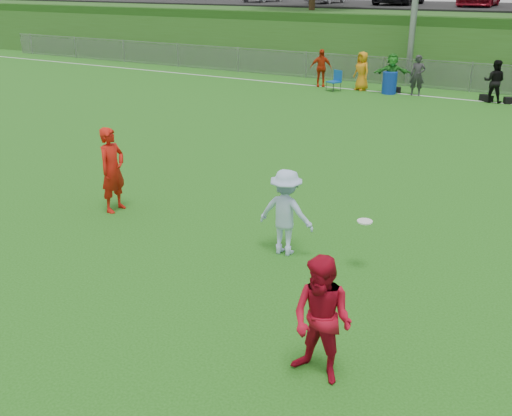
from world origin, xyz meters
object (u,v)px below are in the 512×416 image
Objects in this scene: player_red_left at (112,170)px; player_red_center at (322,320)px; recycling_bin at (390,83)px; player_blue at (286,213)px; frisbee at (365,221)px.

player_red_left is 6.82m from player_red_center.
recycling_bin is at bearing -4.39° from player_red_left.
player_red_left reaches higher than player_red_center.
player_blue is 6.09× the size of frisbee.
player_red_center is 3.06m from frisbee.
player_red_center is at bearing 120.88° from player_blue.
player_blue is at bearing -91.30° from player_red_left.
player_red_left is 16.17m from recycling_bin.
recycling_bin is (1.16, 16.12, -0.45)m from player_red_left.
player_red_center is 6.39× the size of frisbee.
player_red_center is 1.05× the size of player_blue.
recycling_bin is at bearing 105.38° from frisbee.
frisbee is (5.60, -0.01, -0.01)m from player_red_left.
frisbee is at bearing -90.37° from player_red_left.
player_blue reaches higher than recycling_bin.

